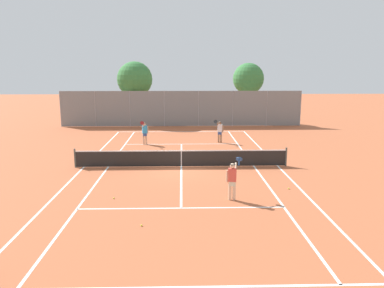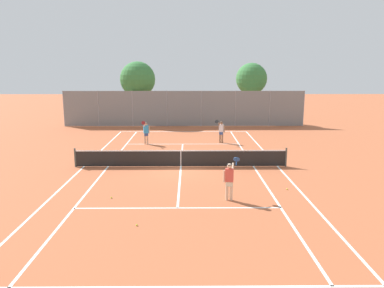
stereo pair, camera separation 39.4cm
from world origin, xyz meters
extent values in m
plane|color=#B25B38|center=(0.00, 0.00, 0.00)|extent=(120.00, 120.00, 0.00)
cube|color=white|center=(0.00, -11.90, 0.00)|extent=(11.00, 0.10, 0.01)
cube|color=white|center=(0.00, 11.90, 0.00)|extent=(11.00, 0.10, 0.01)
cube|color=white|center=(-5.50, 0.00, 0.00)|extent=(0.10, 23.80, 0.01)
cube|color=white|center=(5.50, 0.00, 0.00)|extent=(0.10, 23.80, 0.01)
cube|color=white|center=(-4.13, 0.00, 0.00)|extent=(0.10, 23.80, 0.01)
cube|color=white|center=(4.13, 0.00, 0.00)|extent=(0.10, 23.80, 0.01)
cube|color=white|center=(0.00, -6.40, 0.00)|extent=(8.26, 0.10, 0.01)
cube|color=white|center=(0.00, 6.40, 0.00)|extent=(8.26, 0.10, 0.01)
cube|color=white|center=(0.00, 0.00, 0.00)|extent=(0.10, 12.80, 0.01)
cylinder|color=#474C47|center=(-5.95, 0.00, 0.53)|extent=(0.10, 0.10, 1.07)
cylinder|color=#474C47|center=(5.95, 0.00, 0.53)|extent=(0.10, 0.10, 1.07)
cube|color=black|center=(0.00, 0.00, 0.46)|extent=(11.90, 0.02, 0.89)
cube|color=white|center=(0.00, 0.00, 0.92)|extent=(11.90, 0.03, 0.06)
cube|color=white|center=(0.00, 0.00, 0.44)|extent=(0.05, 0.03, 0.89)
cylinder|color=beige|center=(2.06, -5.49, 0.41)|extent=(0.13, 0.13, 0.82)
cylinder|color=beige|center=(2.23, -5.52, 0.41)|extent=(0.13, 0.13, 0.82)
cube|color=beige|center=(2.15, -5.51, 0.74)|extent=(0.31, 0.22, 0.24)
cube|color=#D84C3F|center=(2.15, -5.51, 1.10)|extent=(0.37, 0.25, 0.56)
sphere|color=beige|center=(2.15, -5.51, 1.49)|extent=(0.22, 0.22, 0.22)
cylinder|color=black|center=(2.15, -5.51, 1.56)|extent=(0.23, 0.23, 0.02)
cylinder|color=beige|center=(1.93, -5.47, 1.04)|extent=(0.08, 0.08, 0.52)
cylinder|color=beige|center=(2.30, -5.39, 1.39)|extent=(0.15, 0.46, 0.35)
cylinder|color=#1E4C99|center=(2.47, -5.16, 1.55)|extent=(0.07, 0.25, 0.22)
cylinder|color=#1E4C99|center=(2.49, -5.04, 1.66)|extent=(0.31, 0.24, 0.23)
cylinder|color=#D8A884|center=(-2.59, 6.45, 0.41)|extent=(0.13, 0.13, 0.82)
cylinder|color=#D8A884|center=(-2.76, 6.40, 0.41)|extent=(0.13, 0.13, 0.82)
cube|color=#334C8C|center=(-2.67, 6.43, 0.74)|extent=(0.32, 0.25, 0.24)
cube|color=#3399D8|center=(-2.67, 6.43, 1.10)|extent=(0.38, 0.28, 0.56)
sphere|color=#D8A884|center=(-2.67, 6.43, 1.49)|extent=(0.22, 0.22, 0.22)
cylinder|color=black|center=(-2.67, 6.43, 1.56)|extent=(0.23, 0.23, 0.02)
cylinder|color=#D8A884|center=(-2.46, 6.49, 1.04)|extent=(0.08, 0.08, 0.52)
cylinder|color=#D8A884|center=(-2.76, 6.26, 1.39)|extent=(0.20, 0.46, 0.35)
cylinder|color=maroon|center=(-2.82, 5.97, 1.55)|extent=(0.10, 0.25, 0.22)
cylinder|color=maroon|center=(-2.78, 5.86, 1.66)|extent=(0.32, 0.27, 0.23)
cylinder|color=#936B4C|center=(2.95, 6.87, 0.41)|extent=(0.13, 0.13, 0.82)
cylinder|color=#936B4C|center=(2.78, 6.91, 0.41)|extent=(0.13, 0.13, 0.82)
cube|color=#334C8C|center=(2.86, 6.89, 0.74)|extent=(0.31, 0.24, 0.24)
cube|color=white|center=(2.86, 6.89, 1.10)|extent=(0.38, 0.27, 0.56)
sphere|color=#936B4C|center=(2.86, 6.89, 1.49)|extent=(0.22, 0.22, 0.22)
cylinder|color=black|center=(2.86, 6.89, 1.56)|extent=(0.23, 0.23, 0.02)
cylinder|color=#936B4C|center=(3.08, 6.84, 1.04)|extent=(0.08, 0.08, 0.52)
cylinder|color=#936B4C|center=(2.70, 6.78, 1.39)|extent=(0.18, 0.46, 0.35)
cylinder|color=black|center=(2.52, 6.56, 1.55)|extent=(0.09, 0.25, 0.22)
cylinder|color=black|center=(2.49, 6.44, 1.66)|extent=(0.32, 0.26, 0.23)
sphere|color=#D1DB33|center=(-1.40, -8.11, 0.03)|extent=(0.07, 0.07, 0.07)
sphere|color=#D1DB33|center=(-2.88, -5.24, 0.03)|extent=(0.07, 0.07, 0.07)
sphere|color=#D1DB33|center=(4.96, -4.16, 0.03)|extent=(0.07, 0.07, 0.07)
cylinder|color=gray|center=(-11.43, 15.04, 1.69)|extent=(0.08, 0.08, 3.38)
cylinder|color=gray|center=(-8.16, 15.04, 1.69)|extent=(0.08, 0.08, 3.38)
cylinder|color=gray|center=(-4.90, 15.04, 1.69)|extent=(0.08, 0.08, 3.38)
cylinder|color=gray|center=(-1.63, 15.04, 1.69)|extent=(0.08, 0.08, 3.38)
cylinder|color=gray|center=(1.63, 15.04, 1.69)|extent=(0.08, 0.08, 3.38)
cylinder|color=gray|center=(4.90, 15.04, 1.69)|extent=(0.08, 0.08, 3.38)
cylinder|color=gray|center=(8.16, 15.04, 1.69)|extent=(0.08, 0.08, 3.38)
cylinder|color=gray|center=(11.43, 15.04, 1.69)|extent=(0.08, 0.08, 3.38)
cube|color=slate|center=(0.00, 15.04, 1.69)|extent=(22.85, 0.02, 3.34)
cylinder|color=brown|center=(-4.58, 16.90, 1.59)|extent=(0.27, 0.27, 3.18)
sphere|color=#387A3D|center=(-4.58, 16.90, 4.39)|extent=(3.47, 3.47, 3.47)
sphere|color=#387A3D|center=(-4.76, 16.68, 3.96)|extent=(2.36, 2.36, 2.36)
cylinder|color=brown|center=(6.82, 17.95, 1.66)|extent=(0.23, 0.23, 3.31)
sphere|color=#387A3D|center=(6.82, 17.95, 4.42)|extent=(3.16, 3.16, 3.16)
sphere|color=#387A3D|center=(6.65, 17.60, 4.03)|extent=(2.09, 2.09, 2.09)
camera|label=1|loc=(0.06, -20.50, 5.48)|focal=35.00mm
camera|label=2|loc=(0.46, -20.51, 5.48)|focal=35.00mm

